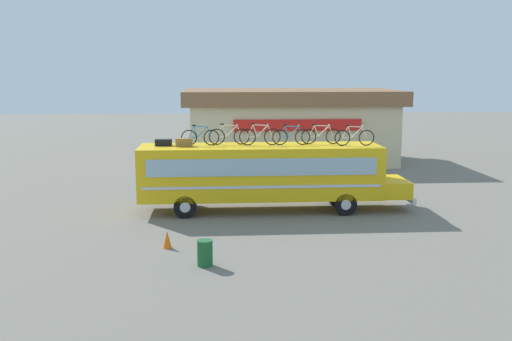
{
  "coord_description": "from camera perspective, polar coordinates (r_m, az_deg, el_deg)",
  "views": [
    {
      "loc": [
        -1.93,
        -25.26,
        6.11
      ],
      "look_at": [
        -0.19,
        0.0,
        1.79
      ],
      "focal_mm": 41.31,
      "sensor_mm": 36.0,
      "label": 1
    }
  ],
  "objects": [
    {
      "name": "rooftop_bicycle_3",
      "position": [
        25.61,
        0.37,
        3.35
      ],
      "size": [
        1.81,
        0.44,
        0.97
      ],
      "color": "black",
      "rests_on": "bus"
    },
    {
      "name": "rooftop_bicycle_1",
      "position": [
        25.64,
        -5.44,
        3.27
      ],
      "size": [
        1.65,
        0.44,
        0.91
      ],
      "color": "black",
      "rests_on": "bus"
    },
    {
      "name": "rooftop_bicycle_6",
      "position": [
        25.8,
        9.5,
        3.22
      ],
      "size": [
        1.74,
        0.44,
        0.91
      ],
      "color": "black",
      "rests_on": "bus"
    },
    {
      "name": "bus",
      "position": [
        25.73,
        0.87,
        -0.17
      ],
      "size": [
        11.85,
        2.6,
        2.89
      ],
      "color": "yellow",
      "rests_on": "ground"
    },
    {
      "name": "rooftop_bicycle_4",
      "position": [
        25.76,
        3.42,
        3.32
      ],
      "size": [
        1.68,
        0.44,
        0.9
      ],
      "color": "black",
      "rests_on": "bus"
    },
    {
      "name": "rooftop_bicycle_2",
      "position": [
        25.84,
        -2.62,
        3.37
      ],
      "size": [
        1.79,
        0.44,
        0.94
      ],
      "color": "black",
      "rests_on": "bus"
    },
    {
      "name": "luggage_bag_1",
      "position": [
        25.76,
        -8.95,
        2.69
      ],
      "size": [
        0.72,
        0.33,
        0.28
      ],
      "primitive_type": "cube",
      "color": "black",
      "rests_on": "bus"
    },
    {
      "name": "traffic_cone",
      "position": [
        20.8,
        -8.59,
        -6.62
      ],
      "size": [
        0.31,
        0.31,
        0.62
      ],
      "primitive_type": "cone",
      "color": "orange",
      "rests_on": "ground"
    },
    {
      "name": "roadside_building",
      "position": [
        39.95,
        3.31,
        4.44
      ],
      "size": [
        14.16,
        8.02,
        4.82
      ],
      "color": "beige",
      "rests_on": "ground"
    },
    {
      "name": "rooftop_bicycle_5",
      "position": [
        26.17,
        6.3,
        3.38
      ],
      "size": [
        1.77,
        0.44,
        0.9
      ],
      "color": "black",
      "rests_on": "bus"
    },
    {
      "name": "luggage_bag_2",
      "position": [
        25.42,
        -6.99,
        2.71
      ],
      "size": [
        0.71,
        0.35,
        0.34
      ],
      "primitive_type": "cube",
      "color": "olive",
      "rests_on": "bus"
    },
    {
      "name": "ground_plane",
      "position": [
        26.06,
        0.42,
        -3.88
      ],
      "size": [
        120.0,
        120.0,
        0.0
      ],
      "primitive_type": "plane",
      "color": "slate"
    },
    {
      "name": "trash_bin",
      "position": [
        18.81,
        -4.97,
        -7.97
      ],
      "size": [
        0.49,
        0.49,
        0.83
      ],
      "primitive_type": "cylinder",
      "color": "#1E592D",
      "rests_on": "ground"
    }
  ]
}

